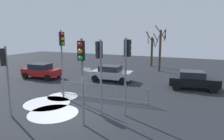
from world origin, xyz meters
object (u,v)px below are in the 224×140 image
Objects in this scene: traffic_light_rear_right at (4,66)px; car_silver_near at (111,73)px; traffic_light_mid_right at (82,63)px; direction_sign_post at (84,82)px; traffic_light_rear_left at (99,60)px; car_red_far at (41,71)px; traffic_light_mid_left at (62,49)px; car_black_mid at (193,80)px; bare_tree_centre at (160,48)px; traffic_light_foreground_right at (127,59)px; bare_tree_left at (152,50)px.

car_silver_near is (1.69, 9.92, -2.05)m from traffic_light_rear_right.
direction_sign_post is at bearing -81.70° from traffic_light_mid_right.
traffic_light_rear_left reaches higher than car_red_far.
traffic_light_mid_left reaches higher than traffic_light_rear_left.
traffic_light_rear_right is 13.61m from car_black_mid.
bare_tree_centre reaches higher than traffic_light_mid_right.
direction_sign_post is (-1.65, 1.03, -1.56)m from traffic_light_rear_left.
traffic_light_rear_left reaches higher than direction_sign_post.
direction_sign_post is at bearing 90.78° from traffic_light_rear_left.
bare_tree_centre is (4.87, 16.83, -0.11)m from traffic_light_rear_right.
traffic_light_mid_left is at bearing 99.59° from traffic_light_rear_left.
traffic_light_rear_left is at bearing -91.98° from bare_tree_centre.
traffic_light_foreground_right is at bearing -36.59° from traffic_light_rear_left.
car_black_mid is at bearing 163.05° from traffic_light_mid_left.
traffic_light_rear_right is 0.72× the size of bare_tree_centre.
traffic_light_rear_right is 6.45m from traffic_light_foreground_right.
bare_tree_left is (-1.25, 17.68, -0.80)m from traffic_light_rear_left.
traffic_light_mid_right is 1.10× the size of car_red_far.
direction_sign_post is (-1.60, 2.72, -1.63)m from traffic_light_mid_right.
bare_tree_centre reaches higher than traffic_light_foreground_right.
bare_tree_centre reaches higher than car_red_far.
traffic_light_mid_left is at bearing -64.40° from traffic_light_mid_right.
traffic_light_foreground_right reaches higher than traffic_light_rear_right.
car_silver_near is at bearing 173.73° from car_black_mid.
bare_tree_centre is at bearing -114.13° from traffic_light_mid_right.
traffic_light_foreground_right is 13.96m from bare_tree_centre.
traffic_light_mid_right is 9.90m from car_silver_near.
traffic_light_mid_right is at bearing -123.56° from car_black_mid.
traffic_light_rear_left is 8.33m from car_silver_near.
traffic_light_foreground_right is at bearing -81.25° from bare_tree_left.
traffic_light_mid_right is 1.00× the size of traffic_light_foreground_right.
traffic_light_rear_left is 17.75m from bare_tree_left.
car_red_far is (-6.00, 4.31, -2.65)m from traffic_light_mid_left.
traffic_light_rear_left is 2.49m from direction_sign_post.
bare_tree_left is 0.88× the size of bare_tree_centre.
car_black_mid and car_silver_near have the same top height.
car_red_far is at bearing 179.76° from car_black_mid.
car_black_mid is (8.13, 6.19, -2.65)m from traffic_light_mid_left.
bare_tree_centre is at bearing 113.04° from car_black_mid.
traffic_light_mid_left is 10.56m from car_black_mid.
traffic_light_mid_right reaches higher than car_silver_near.
car_red_far is 1.00× the size of car_silver_near.
car_silver_near is at bearing -114.71° from bare_tree_centre.
bare_tree_left is (-5.76, 9.94, 1.50)m from car_black_mid.
direction_sign_post is at bearing -87.81° from traffic_light_rear_right.
car_red_far is at bearing -139.69° from bare_tree_centre.
car_red_far is at bearing -16.66° from traffic_light_rear_right.
traffic_light_rear_right is at bearing 151.29° from traffic_light_rear_left.
traffic_light_mid_left is 6.63m from car_silver_near.
traffic_light_mid_right is at bearing -77.89° from car_silver_near.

